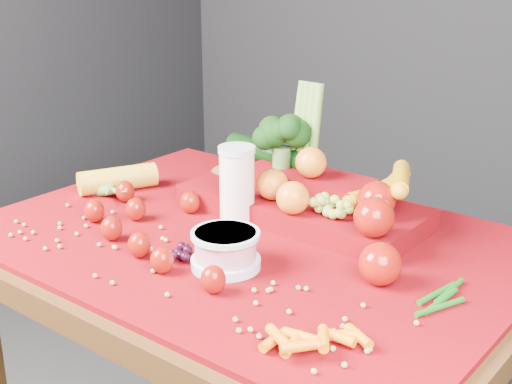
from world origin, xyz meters
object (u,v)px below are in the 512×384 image
Objects in this scene: milk_glass at (237,182)px; produce_mound at (312,192)px; yogurt_bowl at (226,248)px; table at (250,285)px.

produce_mound is at bearing 45.81° from milk_glass.
produce_mound is at bearing 92.33° from yogurt_bowl.
table is 8.74× the size of yogurt_bowl.
produce_mound is (0.04, 0.16, 0.16)m from table.
produce_mound reaches higher than yogurt_bowl.
produce_mound reaches higher than milk_glass.
yogurt_bowl reaches higher than table.
milk_glass is at bearing 147.38° from table.
milk_glass is 0.22m from yogurt_bowl.
milk_glass is (-0.07, 0.04, 0.19)m from table.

